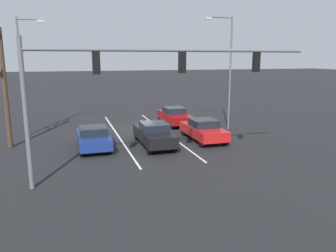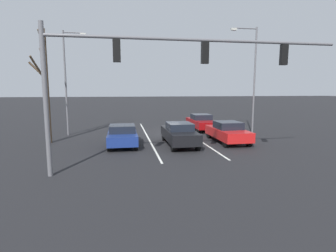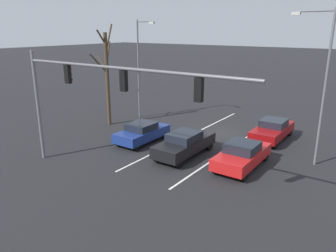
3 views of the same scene
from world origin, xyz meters
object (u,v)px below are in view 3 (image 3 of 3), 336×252
(bare_tree_near, at_px, (107,74))
(car_navy_rightlane_front, at_px, (142,132))
(car_maroon_leftlane_second, at_px, (272,129))
(traffic_signal_gantry, at_px, (90,87))
(street_lamp_right_shoulder, at_px, (140,64))
(street_lamp_left_shoulder, at_px, (321,79))
(car_red_leftlane_front, at_px, (242,155))
(car_black_midlane_front, at_px, (185,144))

(bare_tree_near, bearing_deg, car_navy_rightlane_front, 159.52)
(car_maroon_leftlane_second, relative_size, traffic_signal_gantry, 0.35)
(street_lamp_right_shoulder, bearing_deg, street_lamp_left_shoulder, 171.47)
(car_navy_rightlane_front, distance_m, street_lamp_right_shoulder, 7.58)
(street_lamp_left_shoulder, bearing_deg, bare_tree_near, 3.22)
(car_maroon_leftlane_second, distance_m, street_lamp_left_shoulder, 6.06)
(car_red_leftlane_front, height_order, street_lamp_left_shoulder, street_lamp_left_shoulder)
(car_red_leftlane_front, xyz_separation_m, bare_tree_near, (12.31, -1.89, 3.34))
(car_navy_rightlane_front, xyz_separation_m, street_lamp_right_shoulder, (4.17, -4.92, 3.99))
(car_maroon_leftlane_second, bearing_deg, street_lamp_left_shoulder, 137.66)
(car_black_midlane_front, bearing_deg, car_red_leftlane_front, -173.36)
(traffic_signal_gantry, distance_m, street_lamp_right_shoulder, 11.95)
(bare_tree_near, bearing_deg, street_lamp_right_shoulder, -105.79)
(bare_tree_near, bearing_deg, car_black_midlane_front, 165.23)
(car_navy_rightlane_front, relative_size, street_lamp_right_shoulder, 0.50)
(car_black_midlane_front, height_order, street_lamp_left_shoulder, street_lamp_left_shoulder)
(car_black_midlane_front, xyz_separation_m, car_red_leftlane_front, (-3.56, -0.41, -0.04))
(car_maroon_leftlane_second, bearing_deg, car_red_leftlane_front, 91.55)
(car_red_leftlane_front, bearing_deg, traffic_signal_gantry, 43.89)
(car_red_leftlane_front, xyz_separation_m, street_lamp_left_shoulder, (-3.08, -2.76, 4.20))
(car_red_leftlane_front, xyz_separation_m, car_maroon_leftlane_second, (0.15, -5.71, 0.00))
(car_black_midlane_front, height_order, car_maroon_leftlane_second, car_black_midlane_front)
(car_navy_rightlane_front, bearing_deg, street_lamp_right_shoulder, -49.77)
(car_black_midlane_front, xyz_separation_m, street_lamp_right_shoulder, (7.89, -5.35, 3.92))
(car_black_midlane_front, distance_m, street_lamp_left_shoulder, 8.45)
(street_lamp_right_shoulder, distance_m, bare_tree_near, 3.23)
(car_navy_rightlane_front, distance_m, car_black_midlane_front, 3.75)
(bare_tree_near, bearing_deg, traffic_signal_gantry, 130.85)
(street_lamp_right_shoulder, bearing_deg, traffic_signal_gantry, 118.07)
(traffic_signal_gantry, bearing_deg, car_maroon_leftlane_second, -116.63)
(street_lamp_right_shoulder, height_order, street_lamp_left_shoulder, street_lamp_left_shoulder)
(street_lamp_right_shoulder, bearing_deg, bare_tree_near, 74.21)
(car_navy_rightlane_front, distance_m, car_maroon_leftlane_second, 9.12)
(street_lamp_right_shoulder, bearing_deg, car_red_leftlane_front, 156.67)
(car_navy_rightlane_front, distance_m, bare_tree_near, 6.34)
(traffic_signal_gantry, relative_size, bare_tree_near, 1.69)
(traffic_signal_gantry, bearing_deg, car_black_midlane_front, -113.61)
(street_lamp_right_shoulder, distance_m, street_lamp_left_shoulder, 14.70)
(traffic_signal_gantry, height_order, street_lamp_left_shoulder, street_lamp_left_shoulder)
(car_maroon_leftlane_second, distance_m, traffic_signal_gantry, 13.29)
(car_maroon_leftlane_second, bearing_deg, car_navy_rightlane_front, 38.60)
(car_black_midlane_front, distance_m, car_red_leftlane_front, 3.58)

